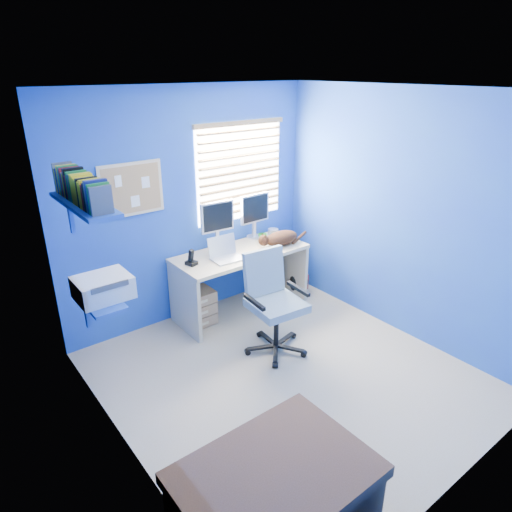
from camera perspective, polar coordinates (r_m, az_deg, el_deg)
floor at (r=4.38m, az=3.81°, el=-14.68°), size 3.00×3.20×0.00m
ceiling at (r=3.49m, az=4.94°, el=20.07°), size 3.00×3.20×0.00m
wall_back at (r=4.99m, az=-8.15°, el=6.10°), size 3.00×0.01×2.50m
wall_front at (r=2.91m, az=26.13°, el=-8.76°), size 3.00×0.01×2.50m
wall_left at (r=3.05m, az=-17.29°, el=-5.89°), size 0.01×3.20×2.50m
wall_right at (r=4.84m, az=17.67°, el=4.74°), size 0.01×3.20×2.50m
desk at (r=5.24m, az=-1.89°, el=-3.18°), size 1.52×0.65×0.74m
laptop at (r=4.84m, az=-3.57°, el=0.76°), size 0.35×0.28×0.22m
monitor_left at (r=5.13m, az=-4.94°, el=3.90°), size 0.41×0.15×0.54m
monitor_right at (r=5.42m, az=-0.25°, el=5.01°), size 0.40×0.13×0.54m
phone at (r=4.76m, az=-8.12°, el=-0.15°), size 0.12×0.13×0.17m
mug at (r=5.34m, az=0.82°, el=2.26°), size 0.10×0.09×0.10m
cd_spindle at (r=5.60m, az=2.16°, el=3.06°), size 0.13×0.13×0.07m
cat at (r=5.26m, az=3.20°, el=2.26°), size 0.48×0.30×0.16m
tower_pc at (r=5.59m, az=1.18°, el=-3.09°), size 0.24×0.46×0.45m
drawer_boxes at (r=5.08m, az=-7.31°, el=-6.39°), size 0.35×0.28×0.41m
yellow_book at (r=5.42m, az=1.36°, el=-5.21°), size 0.03×0.17×0.24m
backpack at (r=5.74m, az=5.41°, el=-3.14°), size 0.31×0.26×0.32m
bed_corner at (r=3.08m, az=2.41°, el=-28.33°), size 1.07×0.76×0.52m
office_chair at (r=4.54m, az=2.19°, el=-7.40°), size 0.64×0.64×1.01m
window_blinds at (r=5.23m, az=-1.91°, el=10.48°), size 1.15×0.05×1.10m
corkboard at (r=4.62m, az=-15.26°, el=8.05°), size 0.64×0.02×0.52m
wall_shelves at (r=3.67m, az=-19.85°, el=1.87°), size 0.42×0.90×1.05m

